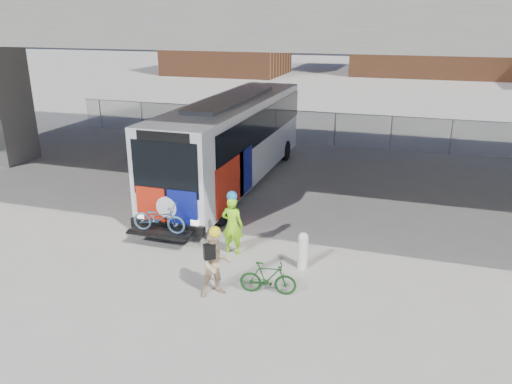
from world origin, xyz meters
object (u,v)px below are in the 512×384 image
at_px(bike_parked, 268,278).
at_px(bus, 233,135).
at_px(bollard, 303,249).
at_px(cyclist_hivis, 232,224).
at_px(cyclist_tan, 216,263).

bearing_deg(bike_parked, bus, 17.61).
relative_size(bollard, cyclist_hivis, 0.56).
bearing_deg(cyclist_tan, bus, 68.40).
relative_size(bus, cyclist_tan, 6.79).
height_order(bus, cyclist_tan, bus).
distance_m(cyclist_hivis, cyclist_tan, 2.44).
distance_m(cyclist_hivis, bike_parked, 2.62).
relative_size(bus, bike_parked, 8.79).
distance_m(bus, bike_parked, 9.33).
height_order(bus, cyclist_hivis, bus).
bearing_deg(cyclist_tan, bike_parked, -19.04).
xyz_separation_m(bus, bollard, (4.53, -6.64, -1.52)).
height_order(bollard, bike_parked, bollard).
xyz_separation_m(cyclist_hivis, bike_parked, (1.69, -1.94, -0.51)).
xyz_separation_m(bus, cyclist_hivis, (2.30, -6.33, -1.16)).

